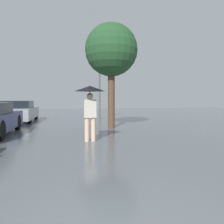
# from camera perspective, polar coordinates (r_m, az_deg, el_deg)

# --- Properties ---
(pedestrian) EXTENTS (0.97, 0.97, 1.79)m
(pedestrian) POSITION_cam_1_polar(r_m,az_deg,el_deg) (7.04, -5.78, 3.64)
(pedestrian) COLOR beige
(pedestrian) RESTS_ON ground_plane
(parked_car_farthest) EXTENTS (1.82, 4.45, 1.26)m
(parked_car_farthest) POSITION_cam_1_polar(r_m,az_deg,el_deg) (14.52, -23.18, 0.12)
(parked_car_farthest) COLOR #9EA3A8
(parked_car_farthest) RESTS_ON ground_plane
(tree) EXTENTS (2.43, 2.43, 4.85)m
(tree) POSITION_cam_1_polar(r_m,az_deg,el_deg) (10.47, -0.19, 15.68)
(tree) COLOR brown
(tree) RESTS_ON ground_plane
(street_lamp) EXTENTS (0.32, 0.32, 4.65)m
(street_lamp) POSITION_cam_1_polar(r_m,az_deg,el_deg) (14.87, -3.27, 9.97)
(street_lamp) COLOR #515456
(street_lamp) RESTS_ON ground_plane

